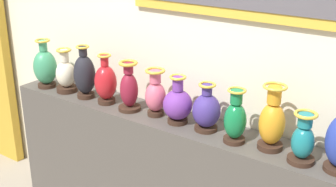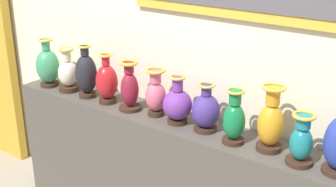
{
  "view_description": "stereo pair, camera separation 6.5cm",
  "coord_description": "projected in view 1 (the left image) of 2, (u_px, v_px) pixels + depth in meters",
  "views": [
    {
      "loc": [
        1.57,
        -2.21,
        2.21
      ],
      "look_at": [
        0.0,
        0.0,
        1.16
      ],
      "focal_mm": 47.66,
      "sensor_mm": 36.0,
      "label": 1
    },
    {
      "loc": [
        1.62,
        -2.17,
        2.21
      ],
      "look_at": [
        0.0,
        0.0,
        1.16
      ],
      "focal_mm": 47.66,
      "sensor_mm": 36.0,
      "label": 2
    }
  ],
  "objects": [
    {
      "name": "vase_emerald",
      "position": [
        235.0,
        120.0,
        2.6
      ],
      "size": [
        0.13,
        0.13,
        0.33
      ],
      "color": "#382319",
      "rests_on": "display_shelf"
    },
    {
      "name": "vase_amber",
      "position": [
        272.0,
        122.0,
        2.51
      ],
      "size": [
        0.15,
        0.15,
        0.39
      ],
      "color": "#382319",
      "rests_on": "display_shelf"
    },
    {
      "name": "vase_onyx",
      "position": [
        85.0,
        75.0,
        3.26
      ],
      "size": [
        0.16,
        0.16,
        0.4
      ],
      "color": "#382319",
      "rests_on": "display_shelf"
    },
    {
      "name": "vase_violet",
      "position": [
        178.0,
        104.0,
        2.86
      ],
      "size": [
        0.19,
        0.19,
        0.32
      ],
      "color": "#382319",
      "rests_on": "display_shelf"
    },
    {
      "name": "back_wall",
      "position": [
        190.0,
        38.0,
        2.96
      ],
      "size": [
        4.88,
        0.14,
        2.94
      ],
      "color": "beige",
      "rests_on": "ground_plane"
    },
    {
      "name": "vase_indigo",
      "position": [
        206.0,
        110.0,
        2.75
      ],
      "size": [
        0.18,
        0.18,
        0.31
      ],
      "color": "#382319",
      "rests_on": "display_shelf"
    },
    {
      "name": "vase_jade",
      "position": [
        45.0,
        67.0,
        3.48
      ],
      "size": [
        0.18,
        0.18,
        0.38
      ],
      "color": "#382319",
      "rests_on": "display_shelf"
    },
    {
      "name": "vase_crimson",
      "position": [
        106.0,
        82.0,
        3.16
      ],
      "size": [
        0.16,
        0.16,
        0.36
      ],
      "color": "#382319",
      "rests_on": "display_shelf"
    },
    {
      "name": "display_shelf",
      "position": [
        168.0,
        182.0,
        3.14
      ],
      "size": [
        2.65,
        0.35,
        0.99
      ],
      "primitive_type": "cube",
      "color": "#4C4742",
      "rests_on": "ground_plane"
    },
    {
      "name": "vase_rose",
      "position": [
        155.0,
        95.0,
        2.96
      ],
      "size": [
        0.14,
        0.14,
        0.33
      ],
      "color": "#382319",
      "rests_on": "display_shelf"
    },
    {
      "name": "vase_burgundy",
      "position": [
        129.0,
        89.0,
        3.05
      ],
      "size": [
        0.16,
        0.16,
        0.35
      ],
      "color": "#382319",
      "rests_on": "display_shelf"
    },
    {
      "name": "vase_teal",
      "position": [
        303.0,
        141.0,
        2.38
      ],
      "size": [
        0.15,
        0.15,
        0.29
      ],
      "color": "#382319",
      "rests_on": "display_shelf"
    },
    {
      "name": "vase_ivory",
      "position": [
        66.0,
        74.0,
        3.39
      ],
      "size": [
        0.16,
        0.16,
        0.34
      ],
      "color": "#382319",
      "rests_on": "display_shelf"
    }
  ]
}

